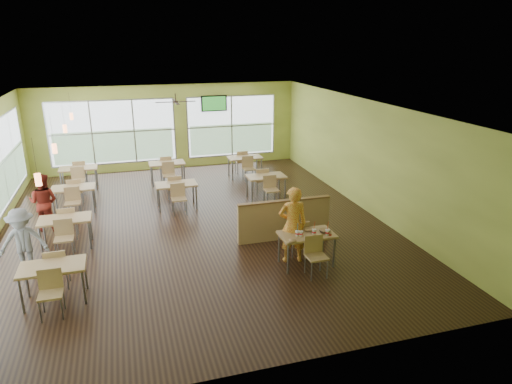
# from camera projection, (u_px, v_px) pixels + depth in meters

# --- Properties ---
(room) EXTENTS (12.00, 12.04, 3.20)m
(room) POSITION_uv_depth(u_px,v_px,m) (193.00, 168.00, 11.93)
(room) COLOR black
(room) RESTS_ON ground
(window_bays) EXTENTS (9.24, 10.24, 2.38)m
(window_bays) POSITION_uv_depth(u_px,v_px,m) (92.00, 153.00, 14.04)
(window_bays) COLOR white
(window_bays) RESTS_ON room
(main_table) EXTENTS (1.22, 1.52, 0.87)m
(main_table) POSITION_uv_depth(u_px,v_px,m) (307.00, 239.00, 10.06)
(main_table) COLOR tan
(main_table) RESTS_ON floor
(half_wall_divider) EXTENTS (2.40, 0.14, 1.04)m
(half_wall_divider) POSITION_uv_depth(u_px,v_px,m) (284.00, 219.00, 11.41)
(half_wall_divider) COLOR tan
(half_wall_divider) RESTS_ON floor
(dining_tables) EXTENTS (6.92, 8.72, 0.87)m
(dining_tables) POSITION_uv_depth(u_px,v_px,m) (150.00, 187.00, 13.51)
(dining_tables) COLOR tan
(dining_tables) RESTS_ON floor
(pendant_lights) EXTENTS (0.11, 7.31, 0.86)m
(pendant_lights) POSITION_uv_depth(u_px,v_px,m) (60.00, 138.00, 11.40)
(pendant_lights) COLOR #2D2119
(pendant_lights) RESTS_ON ceiling
(ceiling_fan) EXTENTS (1.25, 1.25, 0.29)m
(ceiling_fan) POSITION_uv_depth(u_px,v_px,m) (176.00, 102.00, 14.22)
(ceiling_fan) COLOR #2D2119
(ceiling_fan) RESTS_ON ceiling
(tv_backwall) EXTENTS (1.00, 0.07, 0.60)m
(tv_backwall) POSITION_uv_depth(u_px,v_px,m) (214.00, 103.00, 17.50)
(tv_backwall) COLOR black
(tv_backwall) RESTS_ON wall_back
(man_plaid) EXTENTS (0.70, 0.51, 1.77)m
(man_plaid) POSITION_uv_depth(u_px,v_px,m) (293.00, 225.00, 10.14)
(man_plaid) COLOR #D24D17
(man_plaid) RESTS_ON floor
(patron_maroon) EXTENTS (0.89, 0.78, 1.54)m
(patron_maroon) POSITION_uv_depth(u_px,v_px,m) (44.00, 202.00, 11.88)
(patron_maroon) COLOR maroon
(patron_maroon) RESTS_ON floor
(patron_grey) EXTENTS (0.98, 0.57, 1.51)m
(patron_grey) POSITION_uv_depth(u_px,v_px,m) (23.00, 242.00, 9.58)
(patron_grey) COLOR slate
(patron_grey) RESTS_ON floor
(cup_blue) EXTENTS (0.09, 0.09, 0.32)m
(cup_blue) POSITION_uv_depth(u_px,v_px,m) (297.00, 233.00, 9.88)
(cup_blue) COLOR white
(cup_blue) RESTS_ON main_table
(cup_yellow) EXTENTS (0.09, 0.09, 0.32)m
(cup_yellow) POSITION_uv_depth(u_px,v_px,m) (301.00, 233.00, 9.87)
(cup_yellow) COLOR white
(cup_yellow) RESTS_ON main_table
(cup_red_near) EXTENTS (0.09, 0.09, 0.34)m
(cup_red_near) POSITION_uv_depth(u_px,v_px,m) (314.00, 232.00, 9.95)
(cup_red_near) COLOR white
(cup_red_near) RESTS_ON main_table
(cup_red_far) EXTENTS (0.10, 0.10, 0.35)m
(cup_red_far) POSITION_uv_depth(u_px,v_px,m) (327.00, 232.00, 9.91)
(cup_red_far) COLOR white
(cup_red_far) RESTS_ON main_table
(food_basket) EXTENTS (0.25, 0.25, 0.06)m
(food_basket) POSITION_uv_depth(u_px,v_px,m) (325.00, 231.00, 10.09)
(food_basket) COLOR black
(food_basket) RESTS_ON main_table
(ketchup_cup) EXTENTS (0.06, 0.06, 0.03)m
(ketchup_cup) POSITION_uv_depth(u_px,v_px,m) (330.00, 235.00, 9.93)
(ketchup_cup) COLOR #A81F0F
(ketchup_cup) RESTS_ON main_table
(wrapper_left) EXTENTS (0.19, 0.18, 0.05)m
(wrapper_left) POSITION_uv_depth(u_px,v_px,m) (293.00, 241.00, 9.62)
(wrapper_left) COLOR olive
(wrapper_left) RESTS_ON main_table
(wrapper_mid) EXTENTS (0.23, 0.21, 0.05)m
(wrapper_mid) POSITION_uv_depth(u_px,v_px,m) (309.00, 230.00, 10.16)
(wrapper_mid) COLOR olive
(wrapper_mid) RESTS_ON main_table
(wrapper_right) EXTENTS (0.14, 0.13, 0.03)m
(wrapper_right) POSITION_uv_depth(u_px,v_px,m) (320.00, 235.00, 9.90)
(wrapper_right) COLOR olive
(wrapper_right) RESTS_ON main_table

